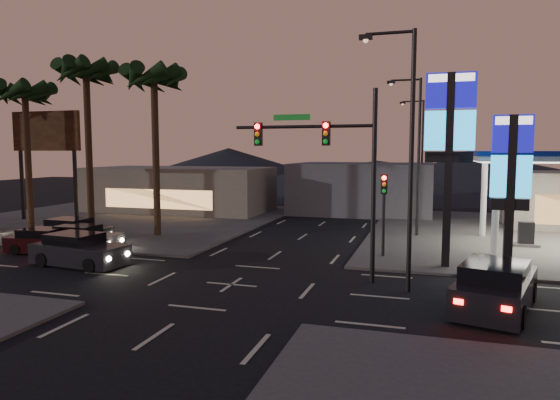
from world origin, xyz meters
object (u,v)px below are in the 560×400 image
(traffic_signal_mast, at_px, (332,157))
(car_lane_a_front, at_px, (79,251))
(car_lane_a_mid, at_px, (45,242))
(suv_station, at_px, (496,287))
(pylon_sign_tall, at_px, (450,131))
(car_lane_b_mid, at_px, (73,232))
(car_lane_b_front, at_px, (82,239))
(pylon_sign_short, at_px, (511,170))

(traffic_signal_mast, height_order, car_lane_a_front, traffic_signal_mast)
(car_lane_a_mid, relative_size, suv_station, 0.77)
(pylon_sign_tall, distance_m, traffic_signal_mast, 6.02)
(car_lane_b_mid, bearing_deg, car_lane_a_mid, -80.28)
(car_lane_b_front, height_order, car_lane_b_mid, car_lane_b_mid)
(traffic_signal_mast, distance_m, car_lane_b_mid, 17.36)
(pylon_sign_short, relative_size, suv_station, 1.29)
(pylon_sign_tall, xyz_separation_m, car_lane_a_front, (-16.83, -4.38, -5.68))
(pylon_sign_short, bearing_deg, traffic_signal_mast, -160.87)
(pylon_sign_short, xyz_separation_m, traffic_signal_mast, (-7.24, -2.51, 0.57))
(car_lane_a_front, bearing_deg, car_lane_b_mid, 131.67)
(car_lane_a_front, xyz_separation_m, car_lane_b_front, (-2.33, 3.17, -0.07))
(car_lane_a_front, bearing_deg, traffic_signal_mast, 4.11)
(car_lane_a_mid, bearing_deg, pylon_sign_tall, 6.69)
(traffic_signal_mast, bearing_deg, pylon_sign_short, 19.13)
(pylon_sign_short, height_order, car_lane_a_mid, pylon_sign_short)
(car_lane_a_front, height_order, car_lane_a_mid, car_lane_a_front)
(car_lane_a_front, height_order, car_lane_b_mid, car_lane_a_front)
(pylon_sign_tall, bearing_deg, pylon_sign_short, -21.80)
(traffic_signal_mast, height_order, suv_station, traffic_signal_mast)
(car_lane_a_front, bearing_deg, pylon_sign_tall, 14.59)
(traffic_signal_mast, xyz_separation_m, car_lane_b_mid, (-16.31, 3.88, -4.54))
(pylon_sign_tall, relative_size, car_lane_a_front, 1.84)
(car_lane_b_mid, bearing_deg, suv_station, -15.49)
(traffic_signal_mast, distance_m, car_lane_a_front, 12.93)
(pylon_sign_short, height_order, car_lane_a_front, pylon_sign_short)
(pylon_sign_tall, height_order, pylon_sign_short, pylon_sign_tall)
(car_lane_a_mid, height_order, car_lane_b_mid, car_lane_b_mid)
(pylon_sign_tall, distance_m, car_lane_b_mid, 21.81)
(pylon_sign_tall, relative_size, traffic_signal_mast, 1.12)
(pylon_sign_short, relative_size, traffic_signal_mast, 0.88)
(pylon_sign_short, height_order, suv_station, pylon_sign_short)
(traffic_signal_mast, xyz_separation_m, car_lane_b_front, (-14.41, 2.30, -4.58))
(car_lane_b_front, bearing_deg, pylon_sign_short, 0.56)
(pylon_sign_tall, distance_m, car_lane_a_mid, 21.51)
(traffic_signal_mast, distance_m, suv_station, 8.00)
(car_lane_b_front, bearing_deg, traffic_signal_mast, -9.06)
(pylon_sign_short, distance_m, car_lane_a_front, 20.01)
(pylon_sign_tall, relative_size, suv_station, 1.65)
(pylon_sign_tall, bearing_deg, suv_station, -75.89)
(pylon_sign_short, xyz_separation_m, car_lane_b_front, (-21.65, -0.21, -4.01))
(pylon_sign_tall, distance_m, car_lane_b_front, 20.03)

